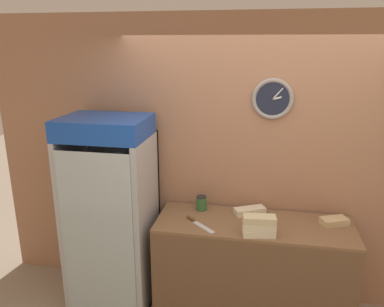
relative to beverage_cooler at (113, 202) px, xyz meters
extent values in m
cube|color=#AD7A5B|center=(1.31, 0.33, 0.35)|extent=(5.20, 0.06, 2.70)
torus|color=gray|center=(1.42, 0.29, 0.97)|extent=(0.36, 0.04, 0.36)
cylinder|color=#1E2338|center=(1.42, 0.29, 0.97)|extent=(0.30, 0.01, 0.30)
cube|color=white|center=(1.45, 0.28, 0.98)|extent=(0.08, 0.01, 0.03)
cube|color=white|center=(1.46, 0.28, 1.02)|extent=(0.09, 0.01, 0.10)
cube|color=brown|center=(1.31, -0.02, -0.55)|extent=(1.71, 0.61, 0.90)
cube|color=brown|center=(1.31, -0.02, -0.09)|extent=(1.71, 0.61, 0.02)
cube|color=#B2B7BC|center=(0.00, 0.26, -0.18)|extent=(0.75, 0.04, 1.64)
cube|color=#B2B7BC|center=(-0.35, -0.04, -0.18)|extent=(0.05, 0.65, 1.64)
cube|color=#B2B7BC|center=(0.35, -0.04, -0.18)|extent=(0.05, 0.65, 1.64)
cube|color=#B2B7BC|center=(0.00, -0.04, -0.97)|extent=(0.75, 0.65, 0.05)
cube|color=white|center=(0.00, 0.23, -0.18)|extent=(0.65, 0.02, 1.54)
cube|color=silver|center=(0.00, -0.37, -0.18)|extent=(0.65, 0.01, 1.54)
cube|color=blue|center=(0.00, -0.07, 0.74)|extent=(0.75, 0.58, 0.18)
cube|color=silver|center=(0.00, -0.06, -0.53)|extent=(0.63, 0.53, 0.01)
cube|color=silver|center=(0.00, -0.06, -0.17)|extent=(0.63, 0.53, 0.01)
cube|color=silver|center=(0.00, -0.06, 0.20)|extent=(0.63, 0.53, 0.01)
cylinder|color=navy|center=(0.03, -0.28, -0.44)|extent=(0.06, 0.06, 0.18)
cylinder|color=navy|center=(0.03, -0.28, -0.31)|extent=(0.03, 0.03, 0.08)
cylinder|color=#5B2D19|center=(0.26, -0.29, -0.45)|extent=(0.06, 0.06, 0.16)
cylinder|color=#5B2D19|center=(0.26, -0.29, -0.34)|extent=(0.02, 0.02, 0.07)
cylinder|color=orange|center=(0.05, -0.28, -0.08)|extent=(0.07, 0.07, 0.15)
cylinder|color=orange|center=(0.05, -0.28, 0.03)|extent=(0.03, 0.03, 0.07)
cylinder|color=#72337F|center=(0.12, -0.28, -0.47)|extent=(0.07, 0.07, 0.12)
cylinder|color=#72337F|center=(0.12, -0.28, -0.39)|extent=(0.03, 0.03, 0.05)
cylinder|color=gold|center=(-0.15, -0.27, 0.29)|extent=(0.08, 0.08, 0.17)
cylinder|color=gold|center=(-0.15, -0.27, 0.41)|extent=(0.03, 0.03, 0.07)
cylinder|color=#5B2D19|center=(-0.14, -0.29, -0.45)|extent=(0.06, 0.06, 0.14)
cylinder|color=#5B2D19|center=(-0.14, -0.29, -0.35)|extent=(0.02, 0.02, 0.06)
cylinder|color=#72337F|center=(-0.09, -0.28, -0.10)|extent=(0.07, 0.07, 0.12)
cylinder|color=#72337F|center=(-0.09, -0.28, -0.02)|extent=(0.03, 0.03, 0.05)
cylinder|color=#2D6B38|center=(-0.25, -0.28, -0.07)|extent=(0.08, 0.08, 0.18)
cylinder|color=#2D6B38|center=(-0.25, -0.28, 0.06)|extent=(0.03, 0.03, 0.08)
cube|color=beige|center=(1.36, -0.25, -0.04)|extent=(0.28, 0.16, 0.06)
cube|color=beige|center=(1.36, -0.25, 0.01)|extent=(0.27, 0.15, 0.06)
cube|color=beige|center=(1.36, -0.25, 0.07)|extent=(0.27, 0.14, 0.06)
cube|color=tan|center=(2.00, 0.08, -0.04)|extent=(0.26, 0.21, 0.06)
cube|color=beige|center=(1.27, 0.15, -0.04)|extent=(0.30, 0.23, 0.06)
cube|color=silver|center=(0.89, -0.19, -0.07)|extent=(0.22, 0.20, 0.00)
cube|color=brown|center=(0.76, -0.07, -0.06)|extent=(0.09, 0.09, 0.02)
cylinder|color=#336B38|center=(0.82, 0.16, -0.01)|extent=(0.10, 0.10, 0.12)
cylinder|color=#262628|center=(0.82, 0.16, 0.06)|extent=(0.09, 0.09, 0.01)
camera|label=1|loc=(1.33, -3.03, 1.43)|focal=35.00mm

